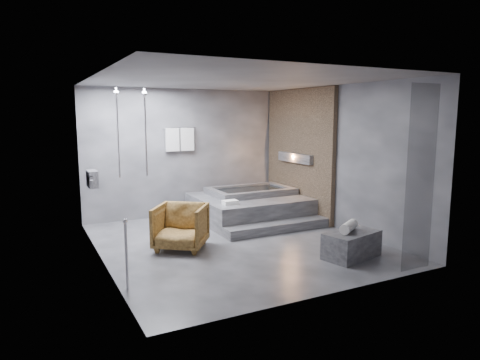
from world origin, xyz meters
TOP-DOWN VIEW (x-y plane):
  - room at (0.40, 0.24)m, footprint 5.00×5.04m
  - tub_deck at (1.05, 1.45)m, footprint 2.20×2.00m
  - tub_step at (1.05, 0.27)m, footprint 2.20×0.36m
  - concrete_bench at (1.28, -1.54)m, footprint 1.01×0.70m
  - driftwood_chair at (-0.96, 0.12)m, footprint 1.14×1.15m
  - rolled_towel at (1.24, -1.51)m, footprint 0.47×0.37m
  - deck_towel at (0.32, 0.87)m, footprint 0.29×0.22m

SIDE VIEW (x-z plane):
  - tub_step at x=1.05m, z-range 0.00..0.18m
  - concrete_bench at x=1.28m, z-range 0.00..0.41m
  - tub_deck at x=1.05m, z-range 0.00..0.50m
  - driftwood_chair at x=-0.96m, z-range 0.00..0.76m
  - rolled_towel at x=1.24m, z-range 0.41..0.57m
  - deck_towel at x=0.32m, z-range 0.50..0.58m
  - room at x=0.40m, z-range 0.32..3.14m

